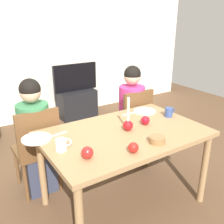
% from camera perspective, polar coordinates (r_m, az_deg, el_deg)
% --- Properties ---
extents(ground_plane, '(7.68, 7.68, 0.00)m').
position_cam_1_polar(ground_plane, '(2.62, 2.52, -19.46)').
color(ground_plane, brown).
extents(back_wall, '(6.40, 0.10, 2.60)m').
position_cam_1_polar(back_wall, '(4.40, -17.84, 14.69)').
color(back_wall, beige).
rests_on(back_wall, ground).
extents(dining_table, '(1.40, 0.90, 0.75)m').
position_cam_1_polar(dining_table, '(2.25, 2.79, -6.37)').
color(dining_table, '#99754C').
rests_on(dining_table, ground).
extents(chair_left, '(0.40, 0.40, 0.90)m').
position_cam_1_polar(chair_left, '(2.59, -16.39, -7.31)').
color(chair_left, brown).
rests_on(chair_left, ground).
extents(chair_right, '(0.40, 0.40, 0.90)m').
position_cam_1_polar(chair_right, '(3.06, 4.67, -1.99)').
color(chair_right, brown).
rests_on(chair_right, ground).
extents(person_left_child, '(0.30, 0.30, 1.17)m').
position_cam_1_polar(person_left_child, '(2.59, -16.74, -5.89)').
color(person_left_child, '#33384C').
rests_on(person_left_child, ground).
extents(person_right_child, '(0.30, 0.30, 1.17)m').
position_cam_1_polar(person_right_child, '(3.06, 4.34, -0.80)').
color(person_right_child, '#33384C').
rests_on(person_right_child, ground).
extents(tv_stand, '(0.64, 0.40, 0.48)m').
position_cam_1_polar(tv_stand, '(4.55, -7.93, 1.92)').
color(tv_stand, black).
rests_on(tv_stand, ground).
extents(tv, '(0.79, 0.05, 0.46)m').
position_cam_1_polar(tv, '(4.42, -8.24, 7.70)').
color(tv, black).
rests_on(tv, tv_stand).
extents(candle_centerpiece, '(0.09, 0.09, 0.30)m').
position_cam_1_polar(candle_centerpiece, '(2.22, 3.60, -2.60)').
color(candle_centerpiece, red).
rests_on(candle_centerpiece, dining_table).
extents(plate_left, '(0.24, 0.24, 0.01)m').
position_cam_1_polar(plate_left, '(2.17, -16.58, -5.73)').
color(plate_left, white).
rests_on(plate_left, dining_table).
extents(plate_right, '(0.23, 0.23, 0.01)m').
position_cam_1_polar(plate_right, '(2.69, 7.34, 0.23)').
color(plate_right, white).
rests_on(plate_right, dining_table).
extents(mug_left, '(0.13, 0.08, 0.09)m').
position_cam_1_polar(mug_left, '(1.94, -11.25, -7.21)').
color(mug_left, white).
rests_on(mug_left, dining_table).
extents(mug_right, '(0.12, 0.08, 0.09)m').
position_cam_1_polar(mug_right, '(2.58, 12.64, -0.03)').
color(mug_right, '#33477F').
rests_on(mug_right, dining_table).
extents(fork_left, '(0.18, 0.04, 0.01)m').
position_cam_1_polar(fork_left, '(2.20, -12.14, -4.94)').
color(fork_left, silver).
rests_on(fork_left, dining_table).
extents(fork_right, '(0.18, 0.01, 0.01)m').
position_cam_1_polar(fork_right, '(2.61, 4.01, -0.32)').
color(fork_right, silver).
rests_on(fork_right, dining_table).
extents(bowl_walnuts, '(0.13, 0.13, 0.05)m').
position_cam_1_polar(bowl_walnuts, '(2.05, 10.08, -6.12)').
color(bowl_walnuts, olive).
rests_on(bowl_walnuts, dining_table).
extents(apple_near_candle, '(0.08, 0.08, 0.08)m').
position_cam_1_polar(apple_near_candle, '(1.88, 4.81, -7.96)').
color(apple_near_candle, '#AF1E18').
rests_on(apple_near_candle, dining_table).
extents(apple_by_left_plate, '(0.08, 0.08, 0.08)m').
position_cam_1_polar(apple_by_left_plate, '(2.36, 7.47, -1.87)').
color(apple_by_left_plate, red).
rests_on(apple_by_left_plate, dining_table).
extents(apple_by_right_mug, '(0.09, 0.09, 0.09)m').
position_cam_1_polar(apple_by_right_mug, '(1.81, -5.56, -9.05)').
color(apple_by_right_mug, red).
rests_on(apple_by_right_mug, dining_table).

